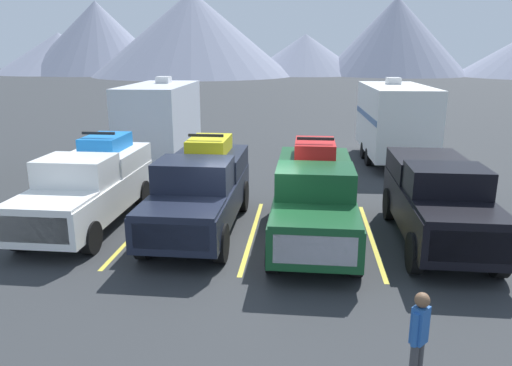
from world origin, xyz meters
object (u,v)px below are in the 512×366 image
Objects in this scene: pickup_truck_b at (201,188)px; person_b at (419,335)px; pickup_truck_d at (437,199)px; camper_trailer_a at (160,118)px; pickup_truck_a at (90,184)px; pickup_truck_c at (314,195)px; camper_trailer_b at (395,119)px.

pickup_truck_b reaches higher than person_b.
person_b is at bearing -105.98° from pickup_truck_d.
pickup_truck_b is at bearing -66.81° from camper_trailer_a.
pickup_truck_a is at bearing 139.88° from person_b.
camper_trailer_a reaches higher than pickup_truck_b.
pickup_truck_c is at bearing -7.49° from pickup_truck_b.
person_b is at bearing -61.27° from camper_trailer_a.
camper_trailer_b reaches higher than pickup_truck_a.
pickup_truck_c is 3.64× the size of person_b.
pickup_truck_a is at bearing -137.79° from camper_trailer_b.
pickup_truck_d is (6.39, -0.38, -0.02)m from pickup_truck_b.
pickup_truck_d is 0.75× the size of camper_trailer_b.
pickup_truck_d is 3.40× the size of person_b.
camper_trailer_a reaches higher than camper_trailer_b.
pickup_truck_a reaches higher than person_b.
pickup_truck_b is at bearing -126.25° from camper_trailer_b.
camper_trailer_b reaches higher than pickup_truck_d.
pickup_truck_b is 6.40m from pickup_truck_d.
pickup_truck_c is at bearing -179.26° from pickup_truck_d.
pickup_truck_c reaches higher than pickup_truck_a.
pickup_truck_a is 0.79× the size of camper_trailer_b.
camper_trailer_b is at bearing 87.13° from pickup_truck_d.
person_b is at bearing -40.12° from pickup_truck_a.
pickup_truck_c is 0.80× the size of camper_trailer_b.
pickup_truck_a is 6.51m from pickup_truck_c.
camper_trailer_b is at bearing 42.21° from pickup_truck_a.
camper_trailer_a is (-0.36, 8.44, 0.81)m from pickup_truck_a.
pickup_truck_b is at bearing 172.51° from pickup_truck_c.
pickup_truck_b is 3.62× the size of person_b.
pickup_truck_b is 0.99× the size of pickup_truck_c.
person_b is at bearing -98.07° from camper_trailer_b.
person_b is (-2.26, -15.94, -1.05)m from camper_trailer_b.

